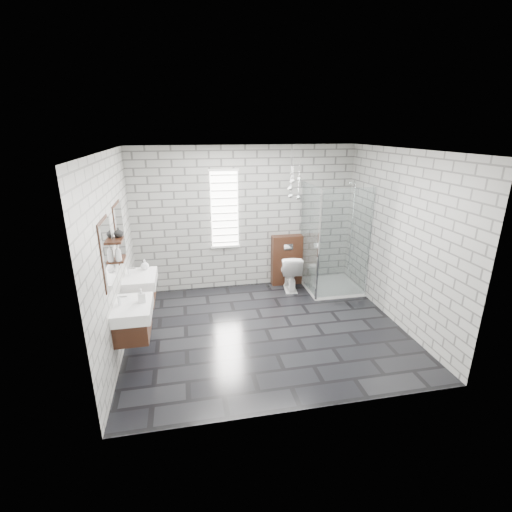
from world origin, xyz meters
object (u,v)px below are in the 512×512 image
object	(u,v)px
cistern_panel	(287,260)
shower_enclosure	(330,266)
vanity_right	(138,281)
vanity_left	(130,311)
toilet	(290,272)

from	to	relation	value
cistern_panel	shower_enclosure	bearing A→B (deg)	-36.41
vanity_right	vanity_left	bearing A→B (deg)	-90.00
cistern_panel	toilet	xyz separation A→B (m)	(0.00, -0.25, -0.15)
vanity_right	cistern_panel	distance (m)	2.96
vanity_right	cistern_panel	bearing A→B (deg)	23.45
shower_enclosure	vanity_right	bearing A→B (deg)	-169.09
vanity_left	shower_enclosure	size ratio (longest dim) A/B	0.77
vanity_right	cistern_panel	xyz separation A→B (m)	(2.71, 1.17, -0.26)
cistern_panel	toilet	world-z (taller)	cistern_panel
shower_enclosure	vanity_left	bearing A→B (deg)	-153.93
shower_enclosure	toilet	xyz separation A→B (m)	(-0.70, 0.26, -0.16)
vanity_left	cistern_panel	size ratio (longest dim) A/B	1.57
vanity_right	shower_enclosure	world-z (taller)	shower_enclosure
vanity_right	cistern_panel	size ratio (longest dim) A/B	1.57
vanity_left	vanity_right	world-z (taller)	same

